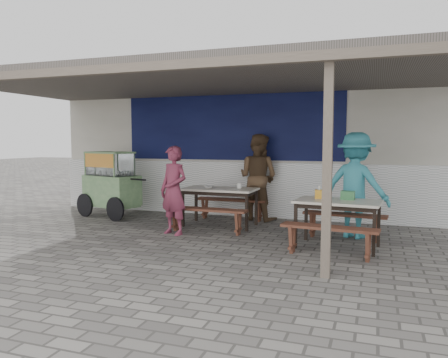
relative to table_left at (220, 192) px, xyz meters
name	(u,v)px	position (x,y,z in m)	size (l,w,h in m)	color
ground	(182,245)	(-0.02, -1.73, -0.67)	(60.00, 60.00, 0.00)	slate
back_wall	(246,139)	(-0.02, 1.85, 1.05)	(9.00, 1.28, 3.50)	beige
warung_roof	(204,81)	(0.00, -0.83, 2.04)	(9.00, 4.21, 2.81)	#5D5450
table_left	(220,192)	(0.00, 0.00, 0.00)	(1.43, 0.78, 0.75)	beige
bench_left_street	(206,214)	(-0.01, -0.70, -0.33)	(1.53, 0.30, 0.45)	brown
bench_left_wall	(231,204)	(0.01, 0.70, -0.33)	(1.53, 0.30, 0.45)	brown
table_right	(338,205)	(2.34, -1.05, 0.00)	(1.35, 0.89, 0.75)	beige
bench_right_street	(329,234)	(2.27, -1.67, -0.34)	(1.40, 0.42, 0.45)	brown
bench_right_wall	(344,220)	(2.40, -0.43, -0.34)	(1.40, 0.42, 0.45)	brown
vendor_cart	(111,182)	(-2.62, 0.19, 0.11)	(1.85, 1.05, 1.44)	#82A870
patron_street_side	(174,190)	(-0.52, -0.99, 0.12)	(0.58, 0.38, 1.59)	brown
patron_wall_side	(258,177)	(0.53, 0.89, 0.24)	(0.88, 0.69, 1.82)	brown
patron_right_table	(356,185)	(2.56, -0.19, 0.24)	(1.18, 0.68, 1.82)	teal
tissue_box	(319,194)	(2.03, -0.90, 0.15)	(0.14, 0.14, 0.14)	gold
donation_box	(348,195)	(2.48, -0.92, 0.15)	(0.21, 0.14, 0.14)	#347540
condiment_jar	(239,186)	(0.36, 0.13, 0.13)	(0.09, 0.09, 0.10)	white
condiment_bowl	(209,187)	(-0.22, -0.02, 0.10)	(0.18, 0.18, 0.04)	silver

